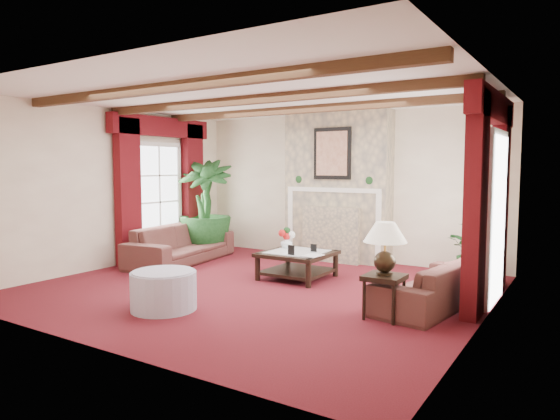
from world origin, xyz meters
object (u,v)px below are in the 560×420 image
Objects in this scene: sofa_left at (181,238)px; coffee_table at (297,265)px; potted_palm at (205,228)px; side_table at (384,297)px; sofa_right at (432,276)px; ottoman at (164,291)px.

coffee_table is at bearing -98.14° from sofa_left.
side_table is (4.44, -2.08, -0.27)m from potted_palm.
coffee_table is at bearing -18.16° from potted_palm.
ottoman is (-2.68, -1.87, -0.15)m from sofa_right.
sofa_left is at bearing -79.19° from potted_palm.
coffee_table is at bearing -92.50° from sofa_right.
sofa_right is (4.59, -0.44, -0.07)m from sofa_left.
sofa_left is 4.61m from sofa_right.
side_table is 0.64× the size of ottoman.
sofa_right is 3.93× the size of side_table.
sofa_left is at bearing 129.48° from ottoman.
potted_palm reaches higher than side_table.
side_table is 2.60m from ottoman.
ottoman is (2.07, -3.16, -0.29)m from potted_palm.
sofa_left is 1.10× the size of potted_palm.
sofa_right is at bearing -15.15° from potted_palm.
ottoman is at bearing -46.11° from sofa_right.
sofa_right is at bearing 68.43° from side_table.
ottoman reaches higher than coffee_table.
potted_palm is 4.23× the size of side_table.
sofa_right is 0.86m from side_table.
side_table reaches higher than ottoman.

